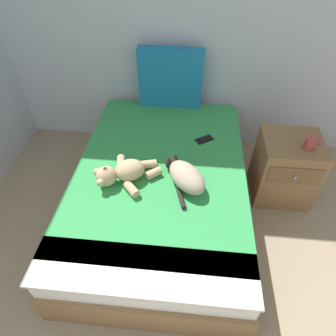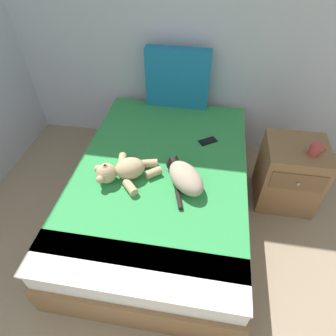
{
  "view_description": "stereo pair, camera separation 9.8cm",
  "coord_description": "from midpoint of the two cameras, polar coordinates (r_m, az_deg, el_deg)",
  "views": [
    {
      "loc": [
        1.8,
        1.09,
        2.0
      ],
      "look_at": [
        1.65,
        2.55,
        0.58
      ],
      "focal_mm": 30.54,
      "sensor_mm": 36.0,
      "label": 1
    },
    {
      "loc": [
        1.89,
        1.1,
        2.0
      ],
      "look_at": [
        1.65,
        2.55,
        0.58
      ],
      "focal_mm": 30.54,
      "sensor_mm": 36.0,
      "label": 2
    }
  ],
  "objects": [
    {
      "name": "patterned_cushion",
      "position": [
        2.74,
        -0.58,
        17.43
      ],
      "size": [
        0.58,
        0.11,
        0.55
      ],
      "color": "#1972AD",
      "rests_on": "bed"
    },
    {
      "name": "cat",
      "position": [
        1.99,
        2.03,
        -1.61
      ],
      "size": [
        0.36,
        0.43,
        0.15
      ],
      "color": "tan",
      "rests_on": "bed"
    },
    {
      "name": "teddy_bear",
      "position": [
        2.06,
        -10.26,
        -0.9
      ],
      "size": [
        0.48,
        0.39,
        0.16
      ],
      "color": "tan",
      "rests_on": "bed"
    },
    {
      "name": "cell_phone",
      "position": [
        2.42,
        6.11,
        5.67
      ],
      "size": [
        0.16,
        0.14,
        0.01
      ],
      "color": "black",
      "rests_on": "bed"
    },
    {
      "name": "bed",
      "position": [
        2.34,
        -2.62,
        -4.49
      ],
      "size": [
        1.32,
        1.95,
        0.51
      ],
      "color": "olive",
      "rests_on": "ground_plane"
    },
    {
      "name": "wall_back",
      "position": [
        2.69,
        6.33,
        29.32
      ],
      "size": [
        3.82,
        0.06,
        2.67
      ],
      "primitive_type": "cube",
      "color": "silver",
      "rests_on": "ground_plane"
    },
    {
      "name": "nightstand",
      "position": [
        2.63,
        21.26,
        -0.1
      ],
      "size": [
        0.48,
        0.47,
        0.59
      ],
      "color": "olive",
      "rests_on": "ground_plane"
    },
    {
      "name": "mug",
      "position": [
        2.4,
        25.48,
        4.48
      ],
      "size": [
        0.12,
        0.08,
        0.09
      ],
      "color": "#B23F3F",
      "rests_on": "nightstand"
    },
    {
      "name": "ground_plane",
      "position": [
        2.13,
        2.29,
        -25.9
      ],
      "size": [
        9.25,
        9.25,
        0.0
      ],
      "primitive_type": "plane",
      "color": "gray"
    }
  ]
}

